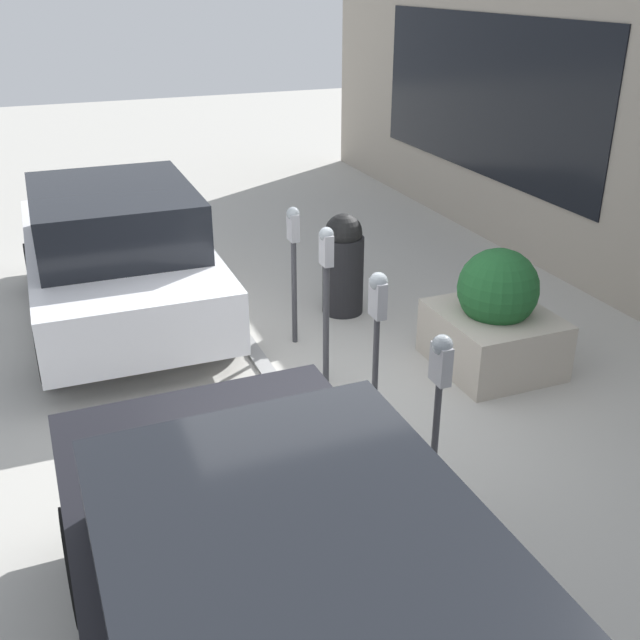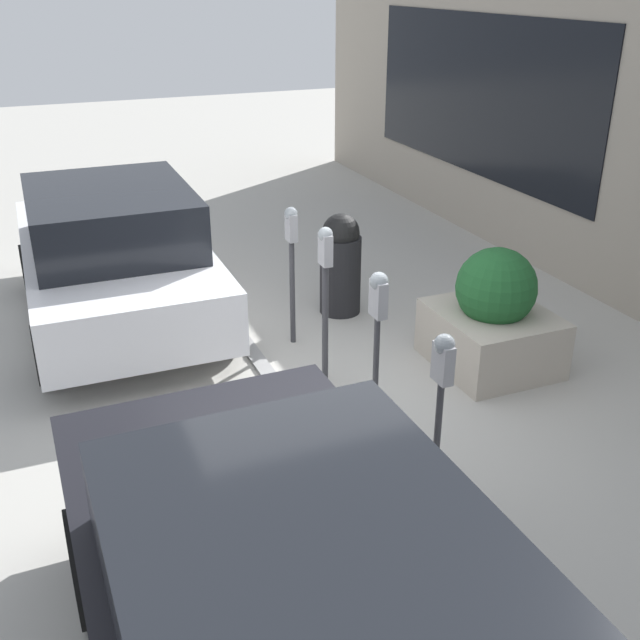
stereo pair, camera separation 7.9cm
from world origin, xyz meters
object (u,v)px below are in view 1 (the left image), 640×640
at_px(parking_meter_nearest, 440,379).
at_px(trash_bin, 343,264).
at_px(parking_meter_middle, 326,278).
at_px(parked_car_front, 292,627).
at_px(parking_meter_fourth, 294,249).
at_px(parking_meter_second, 377,315).
at_px(planter_box, 495,319).
at_px(parked_car_middle, 117,253).

distance_m(parking_meter_nearest, trash_bin, 3.69).
relative_size(parking_meter_middle, parked_car_front, 0.38).
relative_size(parking_meter_middle, parking_meter_fourth, 1.05).
xyz_separation_m(parking_meter_second, parking_meter_middle, (1.06, 0.02, -0.05)).
height_order(parking_meter_middle, trash_bin, parking_meter_middle).
xyz_separation_m(parking_meter_nearest, parking_meter_second, (1.00, 0.02, 0.08)).
relative_size(planter_box, parked_car_front, 0.30).
relative_size(parked_car_front, parked_car_middle, 1.01).
relative_size(parking_meter_second, trash_bin, 1.27).
height_order(parked_car_middle, trash_bin, parked_car_middle).
bearing_deg(trash_bin, parking_meter_middle, 151.19).
relative_size(parking_meter_fourth, trash_bin, 1.27).
bearing_deg(parked_car_front, parked_car_middle, -0.10).
bearing_deg(parking_meter_fourth, parking_meter_middle, 179.14).
xyz_separation_m(parking_meter_second, trash_bin, (2.57, -0.81, -0.56)).
relative_size(parking_meter_second, parked_car_middle, 0.37).
xyz_separation_m(parking_meter_nearest, trash_bin, (3.58, -0.79, -0.47)).
distance_m(parking_meter_middle, planter_box, 1.86).
height_order(parking_meter_middle, planter_box, parking_meter_middle).
height_order(parking_meter_fourth, trash_bin, parking_meter_fourth).
distance_m(parking_meter_nearest, parked_car_middle, 4.68).
bearing_deg(parking_meter_fourth, parked_car_front, 160.00).
distance_m(parked_car_front, parked_car_middle, 5.84).
xyz_separation_m(planter_box, parked_car_middle, (2.62, 3.39, 0.29)).
height_order(parking_meter_nearest, planter_box, parking_meter_nearest).
xyz_separation_m(parked_car_front, trash_bin, (5.06, -2.46, -0.20)).
height_order(parking_meter_fourth, parked_car_middle, parked_car_middle).
xyz_separation_m(parking_meter_nearest, planter_box, (1.74, -1.69, -0.56)).
relative_size(parking_meter_nearest, parking_meter_second, 0.93).
relative_size(parking_meter_nearest, planter_box, 1.13).
bearing_deg(planter_box, trash_bin, 25.96).
distance_m(parked_car_middle, trash_bin, 2.62).
bearing_deg(parked_car_front, parking_meter_second, -34.00).
distance_m(parked_car_front, trash_bin, 5.63).
height_order(parking_meter_nearest, parking_meter_middle, parking_meter_middle).
bearing_deg(planter_box, parked_car_front, 133.84).
xyz_separation_m(parking_meter_nearest, parking_meter_fourth, (3.02, 0.03, 0.01)).
distance_m(parking_meter_second, planter_box, 1.96).
relative_size(parking_meter_second, parking_meter_middle, 0.96).
bearing_deg(parked_car_middle, parking_meter_middle, -143.58).
xyz_separation_m(parking_meter_middle, parked_car_middle, (2.29, 1.66, -0.30)).
distance_m(parking_meter_second, parking_meter_middle, 1.06).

